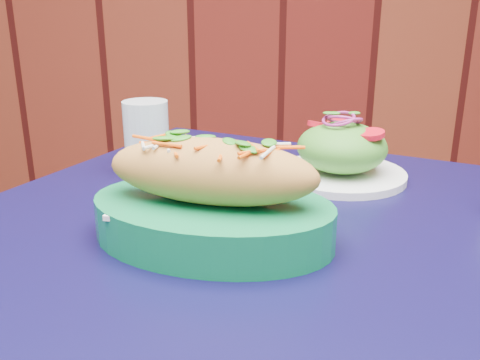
{
  "coord_description": "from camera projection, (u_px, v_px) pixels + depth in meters",
  "views": [
    {
      "loc": [
        0.34,
        0.59,
        1.03
      ],
      "look_at": [
        0.3,
        1.22,
        0.81
      ],
      "focal_mm": 40.0,
      "sensor_mm": 36.0,
      "label": 1
    }
  ],
  "objects": [
    {
      "name": "cafe_table",
      "position": [
        264.0,
        284.0,
        0.71
      ],
      "size": [
        1.06,
        1.06,
        0.75
      ],
      "rotation": [
        0.0,
        0.0,
        -0.42
      ],
      "color": "black",
      "rests_on": "ground"
    },
    {
      "name": "water_glass",
      "position": [
        147.0,
        137.0,
        0.87
      ],
      "size": [
        0.07,
        0.07,
        0.12
      ],
      "primitive_type": "cylinder",
      "color": "silver",
      "rests_on": "cafe_table"
    },
    {
      "name": "salad_plate",
      "position": [
        342.0,
        153.0,
        0.85
      ],
      "size": [
        0.21,
        0.21,
        0.11
      ],
      "rotation": [
        0.0,
        0.0,
        -0.01
      ],
      "color": "white",
      "rests_on": "cafe_table"
    },
    {
      "name": "banh_mi_basket",
      "position": [
        212.0,
        200.0,
        0.62
      ],
      "size": [
        0.33,
        0.25,
        0.13
      ],
      "rotation": [
        0.0,
        0.0,
        -0.22
      ],
      "color": "#0C7440",
      "rests_on": "cafe_table"
    }
  ]
}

